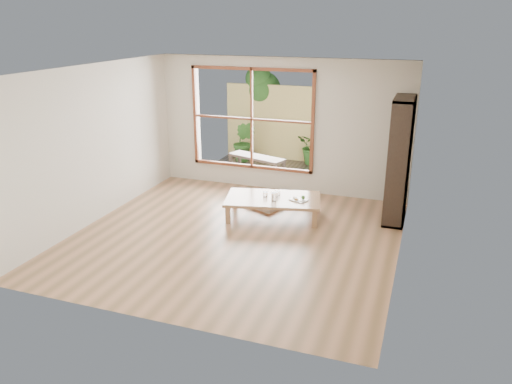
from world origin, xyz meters
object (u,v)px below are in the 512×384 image
bookshelf (399,160)px  low_table (273,200)px  garden_bench (257,159)px  food_tray (299,199)px

bookshelf → low_table: bearing=-162.9°
garden_bench → bookshelf: bearing=-9.0°
low_table → garden_bench: size_ratio=1.31×
low_table → food_tray: (0.46, 0.02, 0.06)m
bookshelf → garden_bench: bookshelf is taller
low_table → food_tray: 0.47m
low_table → bookshelf: (2.00, 0.62, 0.74)m
food_tray → garden_bench: food_tray is taller
low_table → garden_bench: (-1.06, 2.19, 0.07)m
low_table → garden_bench: 2.44m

